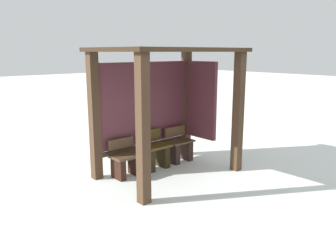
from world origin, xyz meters
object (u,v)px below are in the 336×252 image
(bench_right_inside, at_px, (179,148))
(bench_left_inside, at_px, (126,162))
(bus_shelter, at_px, (165,90))
(bench_center_inside, at_px, (155,153))

(bench_right_inside, bearing_deg, bench_left_inside, 179.98)
(bus_shelter, distance_m, bench_left_inside, 1.55)
(bus_shelter, height_order, bench_right_inside, bus_shelter)
(bus_shelter, xyz_separation_m, bench_right_inside, (0.56, 0.19, -1.30))
(bench_left_inside, distance_m, bench_right_inside, 1.36)
(bench_left_inside, height_order, bench_right_inside, bench_right_inside)
(bench_center_inside, bearing_deg, bench_right_inside, 0.09)
(bus_shelter, height_order, bench_center_inside, bus_shelter)
(bus_shelter, distance_m, bench_center_inside, 1.30)
(bench_left_inside, relative_size, bench_right_inside, 0.96)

